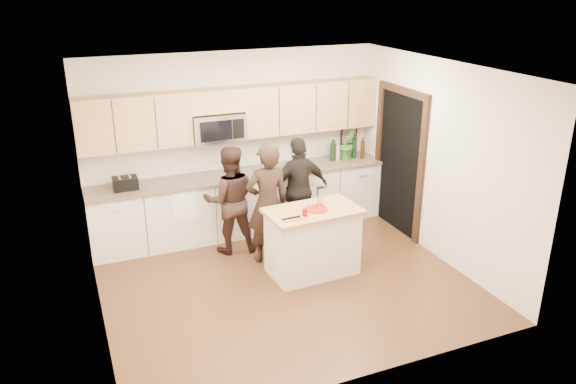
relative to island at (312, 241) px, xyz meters
name	(u,v)px	position (x,y,z in m)	size (l,w,h in m)	color
floor	(285,281)	(-0.43, -0.10, -0.45)	(4.50, 4.50, 0.00)	#512F1B
room_shell	(285,153)	(-0.43, -0.10, 1.28)	(4.52, 4.02, 2.71)	beige
back_cabinetry	(243,202)	(-0.43, 1.59, 0.02)	(4.50, 0.66, 0.94)	beige
upper_cabinetry	(239,112)	(-0.40, 1.73, 1.39)	(4.50, 0.33, 0.75)	tan
microwave	(218,127)	(-0.74, 1.70, 1.20)	(0.76, 0.41, 0.40)	silver
doorway	(399,157)	(1.80, 0.80, 0.70)	(0.06, 1.25, 2.20)	black
framed_picture	(349,133)	(1.52, 1.88, 0.83)	(0.30, 0.03, 0.38)	black
dish_towel	(182,195)	(-1.38, 1.40, 0.35)	(0.34, 0.60, 0.48)	white
island	(312,241)	(0.00, 0.00, 0.00)	(1.24, 0.76, 0.90)	beige
red_plate	(316,209)	(0.04, -0.02, 0.45)	(0.29, 0.29, 0.02)	maroon
box_grater	(320,196)	(0.13, 0.06, 0.59)	(0.09, 0.06, 0.26)	silver
drink_glass	(305,213)	(-0.19, -0.17, 0.50)	(0.07, 0.07, 0.11)	maroon
cutting_board	(293,218)	(-0.35, -0.16, 0.45)	(0.28, 0.18, 0.02)	tan
tongs	(291,218)	(-0.38, -0.19, 0.47)	(0.24, 0.03, 0.02)	black
knife	(291,218)	(-0.38, -0.19, 0.46)	(0.19, 0.02, 0.01)	silver
toaster	(125,183)	(-2.12, 1.57, 0.57)	(0.33, 0.23, 0.18)	black
bottle_cluster	(344,149)	(1.29, 1.61, 0.66)	(0.57, 0.17, 0.39)	black
orchid	(347,144)	(1.35, 1.62, 0.73)	(0.27, 0.22, 0.49)	#417F33
woman_left	(267,203)	(-0.41, 0.57, 0.38)	(0.61, 0.40, 1.67)	black
woman_center	(230,200)	(-0.80, 1.03, 0.32)	(0.75, 0.59, 1.55)	black
woman_right	(299,189)	(0.26, 1.03, 0.32)	(0.91, 0.38, 1.55)	black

